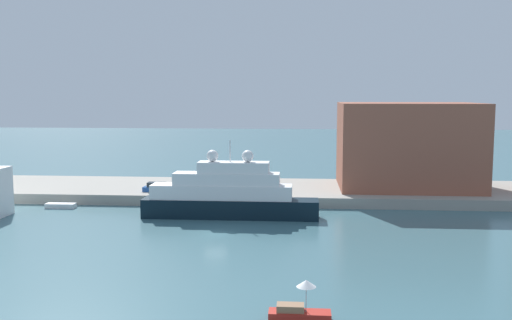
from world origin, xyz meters
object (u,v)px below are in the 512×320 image
at_px(parked_car, 158,187).
at_px(large_yacht, 228,195).
at_px(small_motorboat, 299,309).
at_px(person_figure, 189,189).
at_px(mooring_bollard, 287,193).
at_px(harbor_building, 408,145).
at_px(work_barge, 61,206).

bearing_deg(parked_car, large_yacht, -41.57).
bearing_deg(small_motorboat, person_figure, 110.94).
bearing_deg(large_yacht, small_motorboat, -74.38).
relative_size(small_motorboat, mooring_bollard, 5.00).
bearing_deg(person_figure, parked_car, 158.10).
height_order(harbor_building, mooring_bollard, harbor_building).
xyz_separation_m(small_motorboat, person_figure, (-16.30, 42.59, 1.40)).
height_order(harbor_building, parked_car, harbor_building).
distance_m(harbor_building, parked_car, 39.19).
xyz_separation_m(work_barge, person_figure, (17.67, 4.18, 1.89)).
bearing_deg(parked_car, small_motorboat, -64.30).
bearing_deg(large_yacht, work_barge, 169.90).
bearing_deg(harbor_building, small_motorboat, -107.77).
height_order(small_motorboat, work_barge, small_motorboat).
relative_size(small_motorboat, person_figure, 2.85).
relative_size(large_yacht, small_motorboat, 5.15).
relative_size(small_motorboat, harbor_building, 0.21).
bearing_deg(harbor_building, large_yacht, -145.89).
relative_size(large_yacht, parked_car, 5.14).
distance_m(large_yacht, harbor_building, 31.94).
bearing_deg(small_motorboat, parked_car, 115.70).
distance_m(large_yacht, person_figure, 10.93).
bearing_deg(work_barge, small_motorboat, -48.51).
height_order(large_yacht, work_barge, large_yacht).
xyz_separation_m(small_motorboat, mooring_bollard, (-2.00, 42.14, 1.13)).
distance_m(work_barge, mooring_bollard, 32.22).
distance_m(large_yacht, work_barge, 24.97).
relative_size(large_yacht, mooring_bollard, 25.72).
xyz_separation_m(harbor_building, person_figure, (-32.88, -9.14, -5.88)).
distance_m(parked_car, person_figure, 5.61).
relative_size(large_yacht, person_figure, 14.67).
bearing_deg(large_yacht, mooring_bollard, 47.09).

